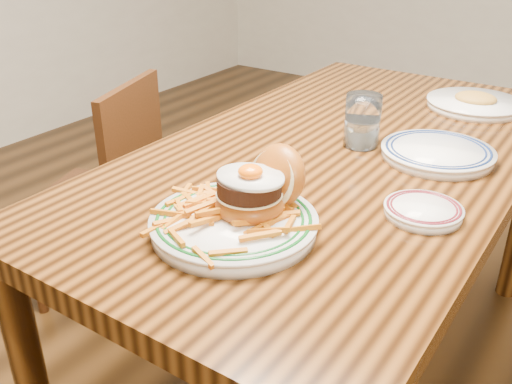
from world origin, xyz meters
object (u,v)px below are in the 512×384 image
Objects in this scene: main_plate at (241,209)px; side_plate at (423,210)px; table at (341,179)px; chair_left at (109,190)px.

main_plate is 0.36m from side_plate.
chair_left is (-0.82, -0.08, -0.23)m from table.
main_plate reaches higher than chair_left.
side_plate is (1.11, -0.16, 0.33)m from chair_left.
table is 1.97× the size of chair_left.
side_plate is at bearing -39.26° from table.
chair_left is 1.17m from side_plate.
table is 0.39m from side_plate.
chair_left reaches higher than side_plate.
main_plate reaches higher than table.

